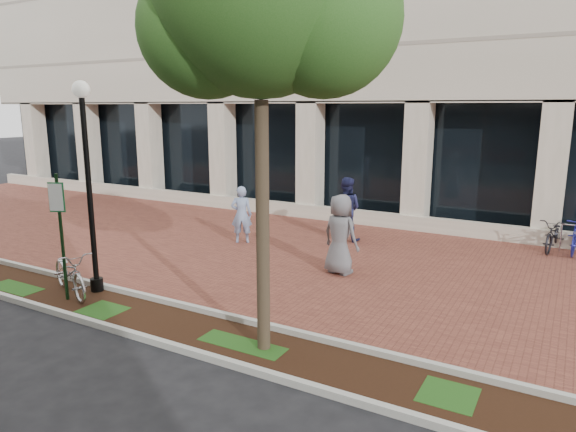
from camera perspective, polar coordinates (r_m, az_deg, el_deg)
The scene contains 12 objects.
ground at distance 14.33m, azimuth 0.62°, elevation -4.33°, with size 120.00×120.00×0.00m, color black.
brick_plaza at distance 14.33m, azimuth 0.62°, elevation -4.32°, with size 40.00×9.00×0.01m, color brown.
planting_strip at distance 10.31m, azimuth -13.89°, elevation -11.38°, with size 40.00×1.50×0.01m, color black.
curb_plaza_side at distance 10.80m, azimuth -11.15°, elevation -9.83°, with size 40.00×0.12×0.12m, color #AFB0A6.
curb_street_side at distance 9.81m, azimuth -16.97°, elevation -12.46°, with size 40.00×0.12×0.12m, color #AFB0A6.
parking_sign at distance 11.60m, azimuth -24.02°, elevation -0.63°, with size 0.34×0.07×2.72m.
lamppost at distance 11.78m, azimuth -21.33°, elevation 4.08°, with size 0.36×0.36×4.57m.
street_tree at distance 8.25m, azimuth -2.66°, elevation 22.73°, with size 3.93×3.28×7.43m.
locked_bicycle at distance 12.20m, azimuth -23.07°, elevation -5.77°, with size 0.68×1.94×1.02m, color #AFAFB3.
pedestrian_left at distance 15.47m, azimuth -5.19°, elevation 0.16°, with size 0.63×0.42×1.74m, color #7F95BE.
pedestrian_mid at distance 15.75m, azimuth 6.43°, elevation 0.77°, with size 0.95×0.74×1.96m, color #1C2048.
pedestrian_right at distance 12.56m, azimuth 5.82°, elevation -2.06°, with size 0.97×0.63×1.99m, color slate.
Camera 1 is at (6.62, -12.04, 4.05)m, focal length 32.00 mm.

